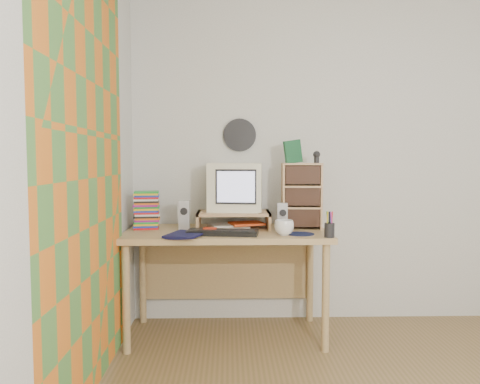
{
  "coord_description": "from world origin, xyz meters",
  "views": [
    {
      "loc": [
        -1.01,
        -1.85,
        1.25
      ],
      "look_at": [
        -0.94,
        1.33,
        1.02
      ],
      "focal_mm": 35.0,
      "sensor_mm": 36.0,
      "label": 1
    }
  ],
  "objects": [
    {
      "name": "back_wall",
      "position": [
        0.0,
        1.75,
        1.25
      ],
      "size": [
        3.5,
        0.0,
        3.5
      ],
      "primitive_type": "plane",
      "rotation": [
        1.57,
        0.0,
        0.0
      ],
      "color": "white",
      "rests_on": "floor"
    },
    {
      "name": "left_wall",
      "position": [
        -1.75,
        0.0,
        1.25
      ],
      "size": [
        0.0,
        3.5,
        3.5
      ],
      "primitive_type": "plane",
      "rotation": [
        1.57,
        0.0,
        1.57
      ],
      "color": "white",
      "rests_on": "floor"
    },
    {
      "name": "curtain",
      "position": [
        -1.71,
        0.48,
        1.15
      ],
      "size": [
        0.0,
        2.2,
        2.2
      ],
      "primitive_type": "plane",
      "rotation": [
        1.57,
        0.0,
        1.57
      ],
      "color": "orange",
      "rests_on": "left_wall"
    },
    {
      "name": "wall_disc",
      "position": [
        -0.93,
        1.73,
        1.43
      ],
      "size": [
        0.25,
        0.02,
        0.25
      ],
      "primitive_type": "cylinder",
      "rotation": [
        1.57,
        0.0,
        0.0
      ],
      "color": "black",
      "rests_on": "back_wall"
    },
    {
      "name": "desk",
      "position": [
        -1.03,
        1.44,
        0.62
      ],
      "size": [
        1.4,
        0.7,
        0.75
      ],
      "color": "tan",
      "rests_on": "floor"
    },
    {
      "name": "monitor_riser",
      "position": [
        -0.98,
        1.48,
        0.84
      ],
      "size": [
        0.52,
        0.3,
        0.12
      ],
      "color": "tan",
      "rests_on": "desk"
    },
    {
      "name": "crt_monitor",
      "position": [
        -0.96,
        1.53,
        1.04
      ],
      "size": [
        0.41,
        0.41,
        0.35
      ],
      "primitive_type": "cube",
      "rotation": [
        0.0,
        0.0,
        -0.13
      ],
      "color": "white",
      "rests_on": "monitor_riser"
    },
    {
      "name": "speaker_left",
      "position": [
        -1.33,
        1.45,
        0.85
      ],
      "size": [
        0.08,
        0.08,
        0.2
      ],
      "primitive_type": "cube",
      "rotation": [
        0.0,
        0.0,
        0.02
      ],
      "color": "#AEAEB3",
      "rests_on": "desk"
    },
    {
      "name": "speaker_right",
      "position": [
        -0.64,
        1.41,
        0.85
      ],
      "size": [
        0.07,
        0.07,
        0.19
      ],
      "primitive_type": "cube",
      "rotation": [
        0.0,
        0.0,
        -0.05
      ],
      "color": "#AEAEB3",
      "rests_on": "desk"
    },
    {
      "name": "keyboard",
      "position": [
        -1.05,
        1.19,
        0.77
      ],
      "size": [
        0.48,
        0.22,
        0.03
      ],
      "primitive_type": "cube",
      "rotation": [
        0.0,
        0.0,
        -0.14
      ],
      "color": "black",
      "rests_on": "desk"
    },
    {
      "name": "dvd_stack",
      "position": [
        -1.6,
        1.48,
        0.87
      ],
      "size": [
        0.18,
        0.14,
        0.24
      ],
      "primitive_type": null,
      "rotation": [
        0.0,
        0.0,
        0.13
      ],
      "color": "brown",
      "rests_on": "desk"
    },
    {
      "name": "cd_rack",
      "position": [
        -0.49,
        1.47,
        0.98
      ],
      "size": [
        0.29,
        0.17,
        0.47
      ],
      "primitive_type": "cube",
      "rotation": [
        0.0,
        0.0,
        -0.07
      ],
      "color": "tan",
      "rests_on": "desk"
    },
    {
      "name": "mug",
      "position": [
        -0.65,
        1.17,
        0.8
      ],
      "size": [
        0.13,
        0.13,
        0.1
      ],
      "primitive_type": "imported",
      "rotation": [
        0.0,
        0.0,
        0.06
      ],
      "color": "white",
      "rests_on": "desk"
    },
    {
      "name": "diary",
      "position": [
        -1.39,
        1.16,
        0.78
      ],
      "size": [
        0.3,
        0.25,
        0.05
      ],
      "primitive_type": "imported",
      "rotation": [
        0.0,
        0.0,
        -0.3
      ],
      "color": "#0F1039",
      "rests_on": "desk"
    },
    {
      "name": "mousepad",
      "position": [
        -0.54,
        1.21,
        0.75
      ],
      "size": [
        0.23,
        0.23,
        0.0
      ],
      "primitive_type": "cylinder",
      "rotation": [
        0.0,
        0.0,
        0.26
      ],
      "color": "black",
      "rests_on": "desk"
    },
    {
      "name": "pen_cup",
      "position": [
        -0.38,
        1.07,
        0.81
      ],
      "size": [
        0.07,
        0.07,
        0.13
      ],
      "primitive_type": null,
      "rotation": [
        0.0,
        0.0,
        0.11
      ],
      "color": "black",
      "rests_on": "desk"
    },
    {
      "name": "papers",
      "position": [
        -0.97,
        1.5,
        0.77
      ],
      "size": [
        0.31,
        0.26,
        0.04
      ],
      "primitive_type": null,
      "rotation": [
        0.0,
        0.0,
        0.29
      ],
      "color": "silver",
      "rests_on": "desk"
    },
    {
      "name": "red_box",
      "position": [
        -1.14,
        1.23,
        0.77
      ],
      "size": [
        0.09,
        0.07,
        0.04
      ],
      "primitive_type": "cube",
      "rotation": [
        0.0,
        0.0,
        -0.14
      ],
      "color": "#B32913",
      "rests_on": "desk"
    },
    {
      "name": "game_box",
      "position": [
        -0.56,
        1.45,
        1.3
      ],
      "size": [
        0.13,
        0.07,
        0.16
      ],
      "primitive_type": "cube",
      "rotation": [
        0.0,
        0.0,
        0.33
      ],
      "color": "#17512D",
      "rests_on": "cd_rack"
    },
    {
      "name": "webcam",
      "position": [
        -0.39,
        1.43,
        1.26
      ],
      "size": [
        0.05,
        0.05,
        0.09
      ],
      "primitive_type": null,
      "rotation": [
        0.0,
        0.0,
        -0.09
      ],
      "color": "black",
      "rests_on": "cd_rack"
    }
  ]
}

